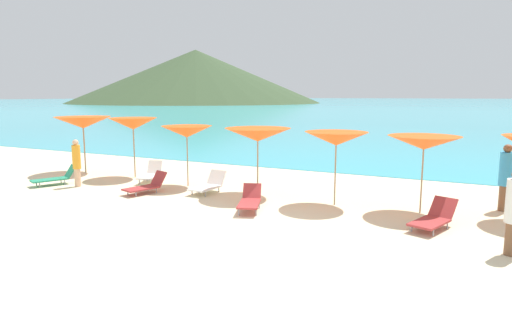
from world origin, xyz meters
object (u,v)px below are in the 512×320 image
lounge_chair_1 (434,218)px  lounge_chair_7 (56,177)px  umbrella_2 (187,132)px  beachgoer_1 (506,176)px  umbrella_3 (258,135)px  lounge_chair_4 (147,185)px  umbrella_5 (424,143)px  beachgoer_2 (77,161)px  lounge_chair_3 (151,174)px  umbrella_0 (83,123)px  lounge_chair_5 (209,185)px  umbrella_1 (133,124)px  umbrella_4 (336,139)px  lounge_chair_6 (250,200)px

lounge_chair_1 → lounge_chair_7: 12.69m
umbrella_2 → beachgoer_1: (9.88, 1.12, -0.95)m
lounge_chair_7 → umbrella_3: bearing=38.1°
lounge_chair_4 → umbrella_3: bearing=38.6°
umbrella_5 → beachgoer_2: bearing=-171.6°
lounge_chair_3 → lounge_chair_4: 1.87m
lounge_chair_1 → lounge_chair_3: 10.03m
umbrella_0 → lounge_chair_7: 3.08m
lounge_chair_4 → umbrella_5: bearing=26.0°
umbrella_2 → lounge_chair_5: umbrella_2 is taller
umbrella_1 → umbrella_4: 8.32m
umbrella_4 → beachgoer_2: size_ratio=1.29×
umbrella_0 → beachgoer_1: (15.31, 0.76, -1.10)m
umbrella_4 → lounge_chair_5: (-4.21, -0.25, -1.69)m
lounge_chair_5 → umbrella_3: bearing=18.8°
umbrella_5 → lounge_chair_6: size_ratio=1.41×
lounge_chair_3 → umbrella_5: bearing=-19.3°
umbrella_5 → lounge_chair_6: 4.98m
lounge_chair_3 → lounge_chair_7: (-2.77, -1.91, -0.05)m
lounge_chair_7 → lounge_chair_6: bearing=23.9°
umbrella_0 → lounge_chair_5: umbrella_0 is taller
umbrella_3 → lounge_chair_1: bearing=-14.0°
lounge_chair_1 → beachgoer_2: size_ratio=0.98×
umbrella_2 → lounge_chair_3: (-1.67, -0.01, -1.63)m
umbrella_0 → umbrella_3: 8.28m
lounge_chair_5 → umbrella_2: bearing=158.4°
umbrella_0 → umbrella_5: (13.24, -0.50, -0.15)m
lounge_chair_6 → lounge_chair_7: (-7.92, 0.07, -0.03)m
umbrella_0 → lounge_chair_3: size_ratio=1.74×
lounge_chair_4 → lounge_chair_6: lounge_chair_4 is taller
lounge_chair_3 → lounge_chair_5: (2.90, -0.58, -0.04)m
umbrella_0 → lounge_chair_1: size_ratio=1.50×
umbrella_1 → beachgoer_1: 12.78m
lounge_chair_1 → umbrella_4: bearing=177.1°
lounge_chair_3 → lounge_chair_7: 3.36m
umbrella_5 → beachgoer_1: 2.60m
beachgoer_2 → lounge_chair_5: bearing=17.8°
umbrella_0 → lounge_chair_4: bearing=-21.3°
lounge_chair_6 → lounge_chair_3: bearing=139.2°
lounge_chair_3 → beachgoer_2: bearing=-153.0°
umbrella_1 → umbrella_3: 5.71m
lounge_chair_7 → beachgoer_2: 1.18m
umbrella_3 → lounge_chair_6: (0.65, -1.84, -1.66)m
umbrella_5 → beachgoer_1: bearing=31.5°
lounge_chair_5 → beachgoer_2: 4.88m
umbrella_4 → beachgoer_2: (-8.89, -1.48, -1.06)m
umbrella_5 → lounge_chair_1: size_ratio=1.30×
umbrella_3 → umbrella_5: (4.98, 0.00, -0.02)m
umbrella_3 → umbrella_0: bearing=176.5°
umbrella_1 → lounge_chair_6: size_ratio=1.55×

